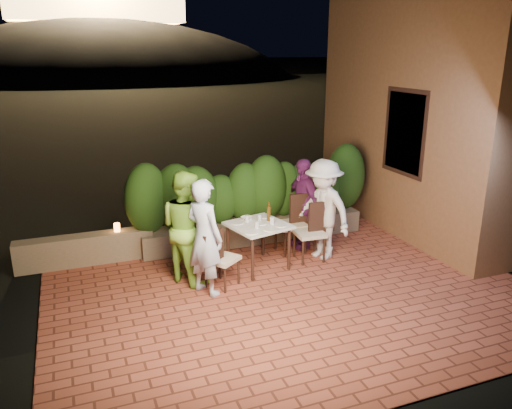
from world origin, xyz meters
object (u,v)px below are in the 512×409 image
beer_bottle (269,211)px  diner_purple (303,203)px  chair_right_front (310,232)px  diner_white (323,210)px  chair_right_back (291,223)px  diner_green (186,227)px  chair_left_back (204,248)px  dining_table (258,246)px  parapet_lamp (117,227)px  diner_blue (205,237)px  chair_left_front (222,257)px  bowl (247,218)px

beer_bottle → diner_purple: bearing=29.5°
diner_purple → chair_right_front: bearing=-20.2°
diner_white → diner_purple: diner_white is taller
chair_right_back → diner_green: (-1.97, -0.47, 0.35)m
chair_right_back → diner_white: bearing=131.9°
chair_left_back → chair_right_back: chair_right_back is taller
chair_left_back → chair_right_back: (1.69, 0.41, 0.07)m
dining_table → beer_bottle: beer_bottle is taller
beer_bottle → parapet_lamp: size_ratio=2.27×
diner_purple → chair_right_back: bearing=-69.1°
dining_table → diner_white: bearing=0.2°
chair_right_front → diner_blue: size_ratio=0.59×
parapet_lamp → chair_right_back: bearing=-14.2°
beer_bottle → chair_left_back: (-1.13, -0.07, -0.45)m
chair_left_front → diner_blue: bearing=165.3°
diner_white → diner_purple: 0.58m
diner_green → chair_left_back: bearing=-107.5°
bowl → diner_purple: size_ratio=0.11×
chair_left_back → diner_green: diner_green is taller
chair_right_back → diner_green: bearing=13.3°
beer_bottle → chair_right_front: (0.69, -0.12, -0.40)m
beer_bottle → chair_right_front: size_ratio=0.31×
chair_left_back → diner_blue: size_ratio=0.53×
chair_right_front → diner_purple: bearing=-101.3°
chair_left_front → diner_green: 0.72m
chair_left_back → chair_right_front: (1.82, -0.05, 0.05)m
dining_table → chair_right_front: (0.91, -0.02, 0.13)m
chair_left_back → chair_right_back: bearing=-22.0°
beer_bottle → diner_blue: diner_blue is taller
diner_blue → diner_white: 2.27m
chair_right_front → diner_white: 0.44m
chair_left_back → diner_white: 2.12m
chair_left_back → diner_purple: diner_purple is taller
dining_table → diner_white: diner_white is taller
chair_right_back → parapet_lamp: 2.97m
chair_right_back → dining_table: bearing=28.8°
chair_left_back → chair_right_front: chair_right_front is taller
diner_blue → chair_left_back: bearing=-41.9°
chair_left_back → diner_white: diner_white is taller
dining_table → bowl: bowl is taller
diner_purple → bowl: bearing=-81.4°
diner_white → chair_right_front: bearing=-104.7°
diner_white → beer_bottle: bearing=-116.5°
diner_blue → diner_purple: 2.39m
beer_bottle → parapet_lamp: (-2.32, 1.07, -0.34)m
chair_right_front → diner_green: size_ratio=0.58×
dining_table → parapet_lamp: bearing=151.0°
diner_purple → chair_left_front: bearing=-66.5°
chair_left_back → diner_white: size_ratio=0.53×
beer_bottle → diner_blue: bearing=-152.7°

